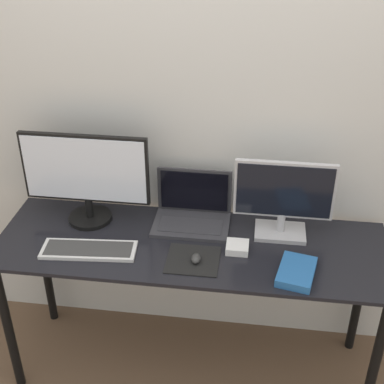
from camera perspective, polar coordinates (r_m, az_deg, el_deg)
name	(u,v)px	position (r m, az deg, el deg)	size (l,w,h in m)	color
wall_back	(201,114)	(2.48, 1.00, 8.28)	(7.00, 0.05, 2.50)	silver
desk	(191,262)	(2.47, -0.10, -7.52)	(1.77, 0.57, 0.77)	black
monitor_left	(86,176)	(2.50, -11.28, 1.72)	(0.59, 0.21, 0.44)	black
monitor_right	(283,198)	(2.40, 9.73, -0.64)	(0.44, 0.16, 0.37)	#B2B2B7
laptop	(192,211)	(2.52, 0.05, -2.01)	(0.36, 0.24, 0.24)	#333338
keyboard	(89,250)	(2.40, -10.95, -6.07)	(0.42, 0.17, 0.02)	silver
mousepad	(193,260)	(2.31, 0.10, -7.24)	(0.23, 0.21, 0.00)	black
mouse	(196,258)	(2.29, 0.43, -7.10)	(0.04, 0.06, 0.03)	#333333
book	(296,272)	(2.27, 11.08, -8.36)	(0.18, 0.24, 0.04)	#235B9E
power_brick	(237,247)	(2.37, 4.86, -5.89)	(0.10, 0.10, 0.03)	white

